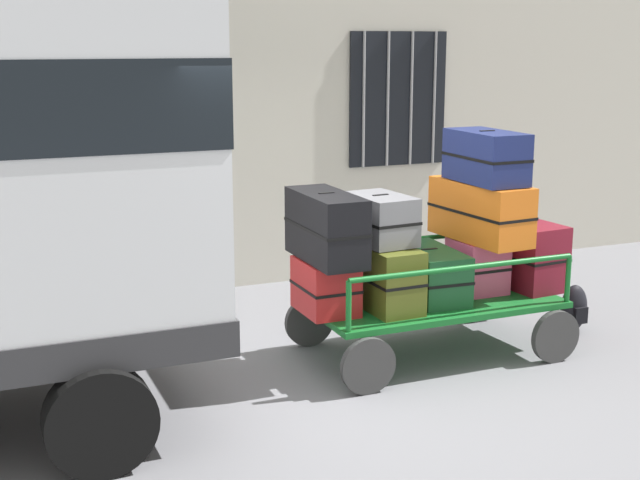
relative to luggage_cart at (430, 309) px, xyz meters
The scene contains 14 objects.
ground_plane 1.21m from the luggage_cart, behind, with size 40.00×40.00×0.00m, color slate.
building_wall 3.69m from the luggage_cart, 111.91° to the left, with size 12.00×0.38×5.00m.
luggage_cart is the anchor object (origin of this frame).
cart_railing 0.44m from the luggage_cart, behind, with size 2.07×1.11×0.42m.
suitcase_left_bottom 1.02m from the luggage_cart, behind, with size 0.41×0.56×0.43m.
suitcase_left_middle 1.26m from the luggage_cart, behind, with size 0.38×0.91×0.55m.
suitcase_midleft_bottom 0.61m from the luggage_cart, behind, with size 0.41×1.00×0.53m.
suitcase_midleft_middle 0.96m from the luggage_cart, behind, with size 0.46×0.66×0.40m.
suitcase_center_bottom 0.31m from the luggage_cart, 90.00° to the left, with size 0.47×0.87×0.43m.
suitcase_midright_bottom 0.59m from the luggage_cart, ahead, with size 0.41×0.46×0.47m.
suitcase_midright_middle 0.95m from the luggage_cart, ahead, with size 0.49×1.04×0.51m.
suitcase_midright_top 1.38m from the luggage_cart, ahead, with size 0.40×0.80×0.44m.
suitcase_right_bottom 1.05m from the luggage_cart, ahead, with size 0.47×0.68×0.59m.
backpack 1.56m from the luggage_cart, ahead, with size 0.27×0.22×0.44m.
Camera 1 is at (-2.53, -6.14, 2.64)m, focal length 49.25 mm.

